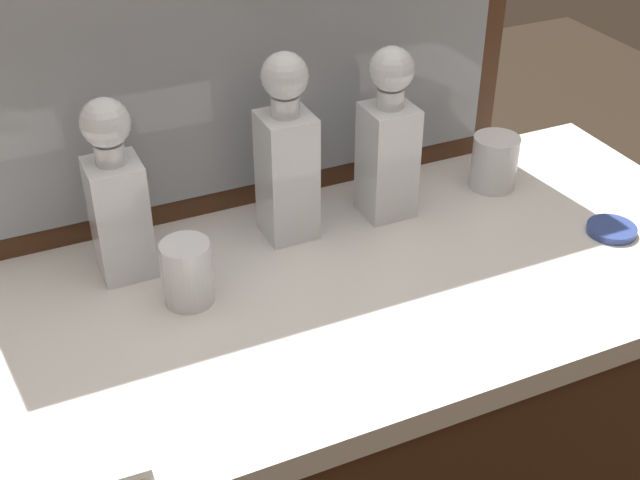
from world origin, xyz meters
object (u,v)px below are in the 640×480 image
at_px(silver_brush_far_right, 76,478).
at_px(crystal_tumbler_far_left, 188,275).
at_px(crystal_decanter_right, 388,150).
at_px(crystal_decanter_left, 118,206).
at_px(porcelain_dish, 611,230).
at_px(crystal_tumbler_rear, 494,164).
at_px(crystal_decanter_rear, 287,165).

bearing_deg(silver_brush_far_right, crystal_tumbler_far_left, 51.73).
bearing_deg(silver_brush_far_right, crystal_decanter_right, 32.47).
xyz_separation_m(crystal_decanter_left, crystal_tumbler_far_left, (0.06, -0.11, -0.07)).
xyz_separation_m(crystal_decanter_right, silver_brush_far_right, (-0.58, -0.37, -0.10)).
distance_m(crystal_decanter_left, porcelain_dish, 0.77).
bearing_deg(crystal_decanter_right, crystal_tumbler_rear, -0.61).
distance_m(crystal_decanter_rear, porcelain_dish, 0.53).
distance_m(crystal_decanter_right, crystal_tumbler_rear, 0.22).
bearing_deg(silver_brush_far_right, crystal_decanter_left, 68.50).
height_order(silver_brush_far_right, porcelain_dish, silver_brush_far_right).
height_order(crystal_decanter_left, crystal_decanter_rear, crystal_decanter_rear).
relative_size(crystal_decanter_rear, crystal_tumbler_rear, 3.23).
bearing_deg(silver_brush_far_right, crystal_tumbler_rear, 24.90).
height_order(crystal_tumbler_rear, silver_brush_far_right, crystal_tumbler_rear).
xyz_separation_m(crystal_decanter_left, crystal_tumbler_rear, (0.64, -0.01, -0.07)).
height_order(crystal_tumbler_rear, crystal_tumbler_far_left, crystal_tumbler_far_left).
bearing_deg(crystal_decanter_rear, crystal_decanter_left, 179.28).
height_order(crystal_decanter_rear, porcelain_dish, crystal_decanter_rear).
bearing_deg(crystal_decanter_right, crystal_decanter_left, 178.62).
distance_m(crystal_tumbler_rear, crystal_tumbler_far_left, 0.59).
xyz_separation_m(crystal_tumbler_rear, porcelain_dish, (0.09, -0.21, -0.04)).
xyz_separation_m(crystal_tumbler_rear, silver_brush_far_right, (-0.79, -0.37, -0.03)).
bearing_deg(crystal_tumbler_far_left, crystal_decanter_right, 15.13).
bearing_deg(crystal_tumbler_rear, porcelain_dish, -66.93).
bearing_deg(porcelain_dish, silver_brush_far_right, -169.64).
xyz_separation_m(crystal_decanter_rear, crystal_tumbler_rear, (0.38, -0.01, -0.08)).
bearing_deg(silver_brush_far_right, porcelain_dish, 10.36).
height_order(crystal_tumbler_far_left, porcelain_dish, crystal_tumbler_far_left).
relative_size(crystal_decanter_right, crystal_tumbler_rear, 3.05).
distance_m(silver_brush_far_right, porcelain_dish, 0.89).
distance_m(crystal_tumbler_rear, silver_brush_far_right, 0.87).
relative_size(crystal_decanter_rear, crystal_decanter_right, 1.06).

